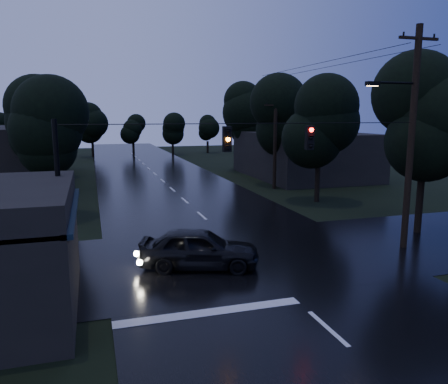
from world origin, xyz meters
TOP-DOWN VIEW (x-y plane):
  - main_road at (0.00, 30.00)m, footprint 12.00×120.00m
  - cross_street at (0.00, 12.00)m, footprint 60.00×9.00m
  - building_far_right at (14.00, 34.00)m, footprint 10.00×14.00m
  - building_far_left at (-14.00, 40.00)m, footprint 10.00×16.00m
  - utility_pole_main at (7.41, 11.00)m, footprint 3.50×0.30m
  - utility_pole_far at (8.30, 28.00)m, footprint 2.00×0.30m
  - anchor_pole_left at (-7.50, 11.00)m, footprint 0.18×0.18m
  - span_signals at (0.56, 10.99)m, footprint 15.00×0.37m
  - tree_corner_near at (10.00, 13.00)m, footprint 4.48×4.48m
  - tree_left_a at (-9.00, 22.00)m, footprint 3.92×3.92m
  - tree_left_b at (-9.60, 30.00)m, footprint 4.20×4.20m
  - tree_left_c at (-10.20, 40.00)m, footprint 4.48×4.48m
  - tree_right_a at (9.00, 22.00)m, footprint 4.20×4.20m
  - tree_right_b at (9.60, 30.00)m, footprint 4.48×4.48m
  - tree_right_c at (10.20, 40.00)m, footprint 4.76×4.76m
  - car at (-2.34, 11.11)m, footprint 5.18×3.33m

SIDE VIEW (x-z plane):
  - main_road at x=0.00m, z-range -0.01..0.01m
  - cross_street at x=0.00m, z-range -0.01..0.01m
  - car at x=-2.34m, z-range 0.00..1.64m
  - building_far_right at x=14.00m, z-range 0.00..4.40m
  - building_far_left at x=-14.00m, z-range 0.00..5.00m
  - anchor_pole_left at x=-7.50m, z-range 0.00..6.00m
  - utility_pole_far at x=8.30m, z-range 0.13..7.63m
  - tree_left_a at x=-9.00m, z-range 1.11..9.37m
  - span_signals at x=0.56m, z-range 4.69..5.80m
  - utility_pole_main at x=7.41m, z-range 0.26..10.26m
  - tree_left_b at x=-9.60m, z-range 1.19..10.04m
  - tree_right_a at x=9.00m, z-range 1.19..10.04m
  - tree_corner_near at x=10.00m, z-range 1.27..10.71m
  - tree_left_c at x=-10.20m, z-range 1.27..10.71m
  - tree_right_b at x=9.60m, z-range 1.27..10.71m
  - tree_right_c at x=10.20m, z-range 1.35..11.38m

